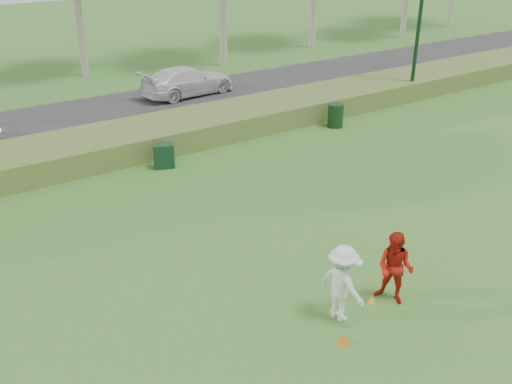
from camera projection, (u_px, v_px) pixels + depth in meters
ground at (351, 303)px, 13.30m from camera, size 120.00×120.00×0.00m
reed_strip at (141, 138)px, 22.10m from camera, size 80.00×3.00×0.90m
park_road at (98, 115)px, 26.04m from camera, size 80.00×6.00×0.06m
player_white at (342, 283)px, 12.44m from camera, size 0.94×1.25×1.83m
player_red at (395, 268)px, 13.02m from camera, size 0.97×1.07×1.78m
cone_orange at (344, 339)px, 11.98m from camera, size 0.22×0.22×0.24m
cone_yellow at (372, 299)px, 13.30m from camera, size 0.18×0.18×0.20m
utility_cabinet at (164, 156)px, 20.45m from camera, size 0.81×0.65×0.88m
trash_bin at (336, 115)px, 24.50m from camera, size 0.86×0.86×1.00m
car_right at (188, 81)px, 28.73m from camera, size 5.06×2.43×1.42m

